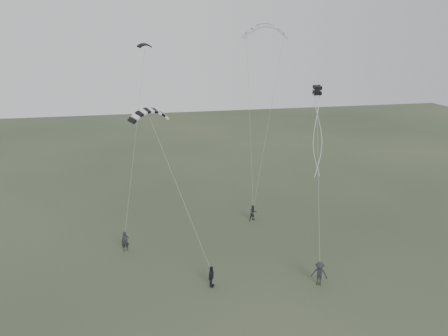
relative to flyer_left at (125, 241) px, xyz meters
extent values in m
plane|color=#2D3B26|center=(7.73, -4.76, -0.86)|extent=(140.00, 140.00, 0.00)
imported|color=black|center=(0.00, 0.00, 0.00)|extent=(0.67, 0.48, 1.72)
imported|color=#26262C|center=(12.26, 3.75, -0.08)|extent=(0.85, 0.71, 1.56)
imported|color=black|center=(6.13, -6.91, -0.04)|extent=(0.83, 1.03, 1.64)
imported|color=#232427|center=(13.90, -8.30, 0.06)|extent=(1.36, 1.19, 1.83)
camera|label=1|loc=(1.27, -34.29, 16.96)|focal=35.00mm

